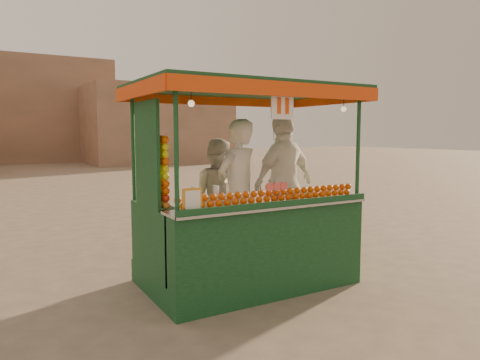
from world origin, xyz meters
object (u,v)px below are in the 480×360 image
juice_cart (245,222)px  vendor_left (237,191)px  vendor_middle (216,196)px  vendor_right (284,183)px

juice_cart → vendor_left: 0.42m
juice_cart → vendor_middle: size_ratio=1.78×
vendor_right → vendor_middle: bearing=-38.8°
vendor_left → vendor_right: 0.85m
vendor_left → vendor_middle: bearing=-105.5°
juice_cart → vendor_middle: (-0.06, 0.70, 0.26)m
vendor_middle → vendor_right: vendor_right is taller
juice_cart → vendor_right: 0.96m
juice_cart → vendor_right: (0.81, 0.29, 0.43)m
juice_cart → vendor_left: juice_cart is taller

